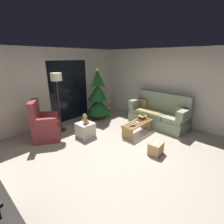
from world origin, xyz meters
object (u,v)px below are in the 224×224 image
object	(u,v)px
christmas_tree	(98,97)
remote_graphite	(139,120)
remote_silver	(137,123)
armchair	(45,126)
couch	(159,114)
cell_phone	(143,115)
ottoman	(85,130)
floor_lamp	(57,83)
teddy_bear_honey	(85,119)
book_stack	(142,117)
cardboard_box_taped_mid_floor	(156,148)
remote_black	(132,126)
coffee_table	(137,126)

from	to	relation	value
christmas_tree	remote_graphite	bearing A→B (deg)	-88.24
remote_silver	armchair	distance (m)	2.63
couch	cell_phone	bearing A→B (deg)	164.40
remote_graphite	armchair	bearing A→B (deg)	130.68
cell_phone	ottoman	bearing A→B (deg)	162.85
remote_graphite	cell_phone	bearing A→B (deg)	-4.91
floor_lamp	teddy_bear_honey	distance (m)	1.34
remote_silver	book_stack	size ratio (longest dim) A/B	0.59
floor_lamp	teddy_bear_honey	world-z (taller)	floor_lamp
book_stack	cell_phone	world-z (taller)	cell_phone
cell_phone	christmas_tree	bearing A→B (deg)	113.20
teddy_bear_honey	cardboard_box_taped_mid_floor	size ratio (longest dim) A/B	0.79
armchair	cardboard_box_taped_mid_floor	xyz separation A→B (m)	(1.44, -2.63, -0.26)
remote_black	teddy_bear_honey	world-z (taller)	teddy_bear_honey
coffee_table	cell_phone	bearing A→B (deg)	9.88
christmas_tree	teddy_bear_honey	world-z (taller)	christmas_tree
remote_graphite	remote_silver	size ratio (longest dim) A/B	1.00
remote_silver	cell_phone	world-z (taller)	cell_phone
coffee_table	remote_graphite	size ratio (longest dim) A/B	7.05
book_stack	cell_phone	bearing A→B (deg)	-23.38
book_stack	cell_phone	distance (m)	0.06
book_stack	cardboard_box_taped_mid_floor	size ratio (longest dim) A/B	0.73
christmas_tree	cardboard_box_taped_mid_floor	size ratio (longest dim) A/B	5.21
remote_black	remote_silver	bearing A→B (deg)	125.87
remote_silver	cardboard_box_taped_mid_floor	distance (m)	1.12
book_stack	cardboard_box_taped_mid_floor	bearing A→B (deg)	-132.85
cardboard_box_taped_mid_floor	coffee_table	bearing A→B (deg)	57.56
couch	christmas_tree	bearing A→B (deg)	116.49
cell_phone	floor_lamp	size ratio (longest dim) A/B	0.08
remote_silver	cell_phone	bearing A→B (deg)	65.00
remote_black	armchair	world-z (taller)	armchair
coffee_table	remote_black	xyz separation A→B (m)	(-0.35, -0.07, 0.13)
remote_graphite	armchair	size ratio (longest dim) A/B	0.14
coffee_table	remote_silver	distance (m)	0.14
couch	ottoman	distance (m)	2.50
remote_black	floor_lamp	bearing A→B (deg)	-122.61
book_stack	armchair	xyz separation A→B (m)	(-2.40, 1.60, -0.02)
ottoman	cell_phone	bearing A→B (deg)	-31.17
coffee_table	remote_silver	bearing A→B (deg)	-152.17
remote_graphite	remote_black	distance (m)	0.49
christmas_tree	cardboard_box_taped_mid_floor	world-z (taller)	christmas_tree
remote_black	armchair	bearing A→B (deg)	-108.15
remote_silver	teddy_bear_honey	distance (m)	1.53
coffee_table	christmas_tree	distance (m)	1.91
cardboard_box_taped_mid_floor	armchair	bearing A→B (deg)	118.74
armchair	teddy_bear_honey	bearing A→B (deg)	-37.80
christmas_tree	armchair	world-z (taller)	christmas_tree
book_stack	ottoman	size ratio (longest dim) A/B	0.60
couch	ottoman	world-z (taller)	couch
couch	teddy_bear_honey	distance (m)	2.49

